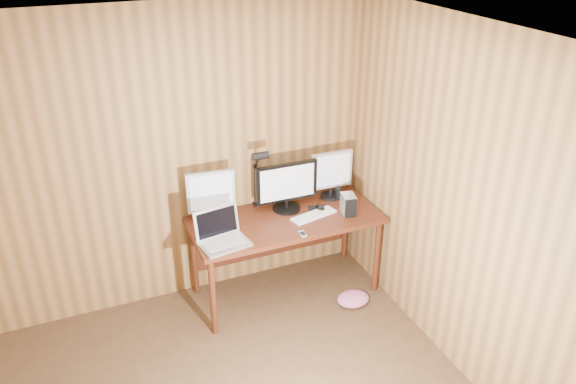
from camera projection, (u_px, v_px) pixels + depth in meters
room_shell at (239, 315)px, 2.82m from camera, size 4.00×4.00×4.00m
desk at (282, 227)px, 4.82m from camera, size 1.60×0.70×0.75m
monitor_center at (287, 186)px, 4.74m from camera, size 0.55×0.24×0.43m
monitor_left at (211, 195)px, 4.56m from camera, size 0.40×0.19×0.45m
monitor_right at (331, 173)px, 4.94m from camera, size 0.39×0.18×0.44m
laptop at (221, 235)px, 4.34m from camera, size 0.41×0.34×0.26m
keyboard at (314, 215)px, 4.73m from camera, size 0.42×0.21×0.02m
mousepad at (320, 210)px, 4.83m from camera, size 0.23×0.20×0.00m
mouse at (320, 208)px, 4.82m from camera, size 0.11×0.13×0.04m
hard_drive at (348, 204)px, 4.74m from camera, size 0.14×0.17×0.17m
phone at (303, 234)px, 4.47m from camera, size 0.05×0.10×0.01m
speaker at (338, 194)px, 4.98m from camera, size 0.05×0.05×0.12m
desk_lamp at (258, 171)px, 4.68m from camera, size 0.14×0.19×0.59m
fabric_pile at (353, 299)px, 4.87m from camera, size 0.34×0.31×0.09m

